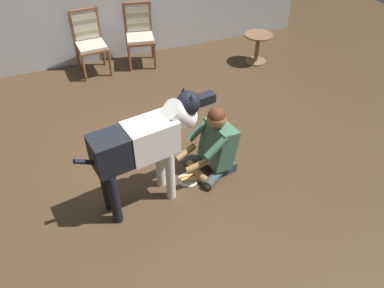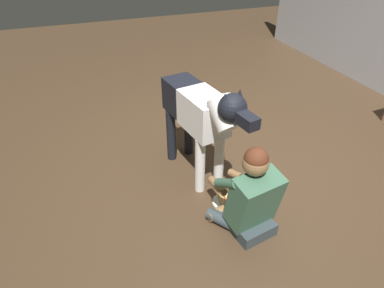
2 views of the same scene
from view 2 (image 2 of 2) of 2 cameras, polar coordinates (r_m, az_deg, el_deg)
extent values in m
plane|color=#422F1F|center=(3.72, 8.28, -3.64)|extent=(13.66, 13.66, 0.00)
cube|color=#323D41|center=(2.99, 10.52, -14.06)|extent=(0.30, 0.38, 0.12)
cylinder|color=#323D41|center=(3.00, 6.21, -13.27)|extent=(0.39, 0.32, 0.11)
cylinder|color=olive|center=(3.11, 5.66, -11.11)|extent=(0.18, 0.37, 0.09)
cylinder|color=#323D41|center=(3.14, 10.92, -11.02)|extent=(0.41, 0.21, 0.11)
cylinder|color=olive|center=(3.19, 8.21, -9.96)|extent=(0.13, 0.37, 0.09)
cube|color=#3C644C|center=(2.79, 10.64, -9.41)|extent=(0.36, 0.44, 0.52)
cylinder|color=#3C644C|center=(2.70, 6.05, -6.78)|extent=(0.30, 0.13, 0.24)
cylinder|color=olive|center=(2.98, 4.39, -7.20)|extent=(0.27, 0.08, 0.12)
cylinder|color=#3C644C|center=(2.88, 11.77, -4.38)|extent=(0.30, 0.13, 0.24)
cylinder|color=olive|center=(3.09, 8.27, -5.61)|extent=(0.28, 0.15, 0.12)
sphere|color=olive|center=(2.59, 10.90, -3.22)|extent=(0.21, 0.21, 0.21)
sphere|color=#572B19|center=(2.57, 10.99, -2.57)|extent=(0.19, 0.19, 0.19)
cylinder|color=white|center=(3.28, 4.69, -2.51)|extent=(0.10, 0.10, 0.61)
cylinder|color=white|center=(3.19, 1.39, -3.70)|extent=(0.10, 0.10, 0.61)
cylinder|color=black|center=(3.71, -0.58, 2.42)|extent=(0.10, 0.10, 0.61)
cylinder|color=black|center=(3.63, -3.62, 1.49)|extent=(0.10, 0.10, 0.61)
cube|color=white|center=(3.06, 2.04, 5.37)|extent=(0.53, 0.39, 0.35)
cube|color=black|center=(3.34, -1.33, 8.05)|extent=(0.46, 0.37, 0.34)
cylinder|color=white|center=(2.75, 5.65, 5.25)|extent=(0.38, 0.28, 0.35)
sphere|color=black|center=(2.64, 6.97, 6.19)|extent=(0.24, 0.24, 0.24)
cube|color=black|center=(2.51, 9.58, 3.95)|extent=(0.19, 0.13, 0.09)
cone|color=black|center=(2.65, 8.21, 8.33)|extent=(0.10, 0.10, 0.11)
cone|color=black|center=(2.57, 5.66, 7.68)|extent=(0.10, 0.10, 0.11)
cylinder|color=black|center=(3.54, -3.11, 8.93)|extent=(0.31, 0.10, 0.21)
cylinder|color=silver|center=(3.26, 5.62, -9.91)|extent=(0.24, 0.24, 0.01)
cylinder|color=tan|center=(3.23, 5.28, -9.60)|extent=(0.18, 0.07, 0.05)
cylinder|color=tan|center=(3.24, 6.02, -9.46)|extent=(0.18, 0.07, 0.05)
cylinder|color=#9A422C|center=(3.23, 5.66, -9.44)|extent=(0.19, 0.06, 0.04)
camera|label=1|loc=(3.67, -60.19, 32.03)|focal=35.04mm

